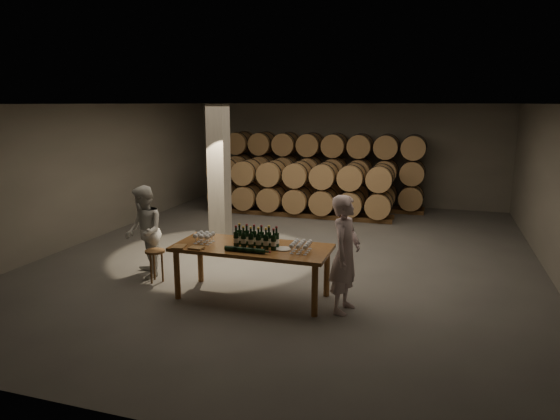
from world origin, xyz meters
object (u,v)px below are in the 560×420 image
(tasting_table, at_px, (252,252))
(bottle_cluster, at_px, (256,240))
(person_woman, at_px, (144,232))
(notebook_near, at_px, (197,248))
(stool, at_px, (155,256))
(plate, at_px, (283,249))
(person_man, at_px, (345,254))

(tasting_table, height_order, bottle_cluster, bottle_cluster)
(tasting_table, xyz_separation_m, person_woman, (-2.30, 0.37, 0.07))
(notebook_near, bearing_deg, stool, 155.79)
(plate, xyz_separation_m, person_man, (1.02, -0.05, 0.02))
(plate, xyz_separation_m, person_woman, (-2.84, 0.40, -0.04))
(plate, bearing_deg, stool, 175.45)
(tasting_table, distance_m, person_woman, 2.33)
(bottle_cluster, xyz_separation_m, plate, (0.46, 0.01, -0.12))
(tasting_table, height_order, person_man, person_man)
(bottle_cluster, distance_m, person_woman, 2.42)
(stool, bearing_deg, plate, -4.55)
(stool, distance_m, person_woman, 0.54)
(bottle_cluster, relative_size, person_man, 0.40)
(notebook_near, bearing_deg, tasting_table, 30.81)
(notebook_near, distance_m, person_woman, 1.69)
(plate, distance_m, person_woman, 2.87)
(tasting_table, xyz_separation_m, stool, (-1.96, 0.17, -0.31))
(bottle_cluster, relative_size, notebook_near, 3.24)
(plate, xyz_separation_m, notebook_near, (-1.35, -0.40, 0.01))
(person_woman, bearing_deg, bottle_cluster, 41.20)
(stool, bearing_deg, notebook_near, -27.29)
(stool, bearing_deg, person_man, -4.09)
(bottle_cluster, xyz_separation_m, stool, (-2.05, 0.21, -0.54))
(bottle_cluster, height_order, person_woman, person_woman)
(stool, relative_size, person_man, 0.32)
(stool, height_order, person_man, person_man)
(person_woman, bearing_deg, person_man, 44.21)
(bottle_cluster, xyz_separation_m, person_woman, (-2.38, 0.41, -0.16))
(bottle_cluster, height_order, plate, bottle_cluster)
(tasting_table, bearing_deg, person_woman, 170.82)
(notebook_near, bearing_deg, person_man, 11.26)
(bottle_cluster, bearing_deg, stool, 174.21)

